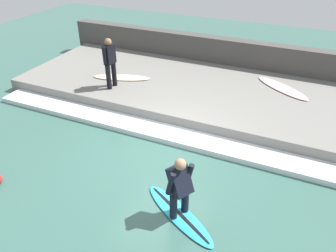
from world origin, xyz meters
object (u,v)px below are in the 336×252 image
surfboard_waiting_near (122,77)px  surfboard_spare (282,88)px  surfer_waiting_near (110,61)px  surfer_riding (180,185)px  surfboard_riding (179,214)px

surfboard_waiting_near → surfboard_spare: same height
surfer_waiting_near → surfboard_waiting_near: size_ratio=0.79×
surfer_riding → surfboard_waiting_near: size_ratio=0.67×
surfboard_riding → surfboard_spare: size_ratio=0.99×
surfboard_waiting_near → surfboard_spare: size_ratio=1.03×
surfboard_riding → surfer_riding: 0.80m
surfer_riding → surfboard_riding: bearing=135.0°
surfboard_riding → surfer_waiting_near: 5.77m
surfer_riding → surfer_waiting_near: surfer_waiting_near is taller
surfer_riding → surfer_waiting_near: 5.64m
surfboard_waiting_near → surfboard_riding: bearing=-138.6°
surfer_riding → surfer_waiting_near: (3.91, 4.03, 0.54)m
surfboard_riding → surfer_waiting_near: surfer_waiting_near is taller
surfer_waiting_near → surfboard_waiting_near: surfer_waiting_near is taller
surfboard_waiting_near → surfboard_spare: bearing=-74.9°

